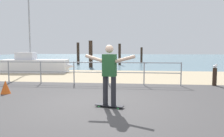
{
  "coord_description": "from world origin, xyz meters",
  "views": [
    {
      "loc": [
        1.03,
        -5.89,
        1.62
      ],
      "look_at": [
        0.16,
        2.0,
        0.9
      ],
      "focal_mm": 34.43,
      "sensor_mm": 36.0,
      "label": 1
    }
  ],
  "objects_px": {
    "bollard_short": "(215,77)",
    "seagull": "(215,66)",
    "sailboat": "(37,65)",
    "skateboarder": "(109,71)",
    "skateboard": "(109,106)",
    "traffic_cone": "(6,87)"
  },
  "relations": [
    {
      "from": "skateboard",
      "to": "traffic_cone",
      "type": "distance_m",
      "value": 4.19
    },
    {
      "from": "seagull",
      "to": "skateboarder",
      "type": "bearing_deg",
      "value": -136.0
    },
    {
      "from": "sailboat",
      "to": "skateboarder",
      "type": "distance_m",
      "value": 10.24
    },
    {
      "from": "skateboarder",
      "to": "seagull",
      "type": "xyz_separation_m",
      "value": [
        4.17,
        4.03,
        -0.15
      ]
    },
    {
      "from": "bollard_short",
      "to": "seagull",
      "type": "relative_size",
      "value": 1.87
    },
    {
      "from": "seagull",
      "to": "sailboat",
      "type": "bearing_deg",
      "value": 157.3
    },
    {
      "from": "skateboarder",
      "to": "seagull",
      "type": "height_order",
      "value": "skateboarder"
    },
    {
      "from": "bollard_short",
      "to": "seagull",
      "type": "distance_m",
      "value": 0.47
    },
    {
      "from": "skateboarder",
      "to": "sailboat",
      "type": "bearing_deg",
      "value": 125.92
    },
    {
      "from": "skateboarder",
      "to": "skateboard",
      "type": "bearing_deg",
      "value": -14.04
    },
    {
      "from": "skateboard",
      "to": "traffic_cone",
      "type": "relative_size",
      "value": 1.65
    },
    {
      "from": "skateboard",
      "to": "sailboat",
      "type": "bearing_deg",
      "value": 125.92
    },
    {
      "from": "sailboat",
      "to": "skateboard",
      "type": "xyz_separation_m",
      "value": [
        6.0,
        -8.29,
        -0.45
      ]
    },
    {
      "from": "sailboat",
      "to": "skateboard",
      "type": "bearing_deg",
      "value": -54.08
    },
    {
      "from": "sailboat",
      "to": "bollard_short",
      "type": "distance_m",
      "value": 11.03
    },
    {
      "from": "skateboard",
      "to": "bollard_short",
      "type": "bearing_deg",
      "value": 43.97
    },
    {
      "from": "skateboarder",
      "to": "traffic_cone",
      "type": "xyz_separation_m",
      "value": [
        -3.94,
        1.41,
        -0.77
      ]
    },
    {
      "from": "bollard_short",
      "to": "seagull",
      "type": "height_order",
      "value": "seagull"
    },
    {
      "from": "bollard_short",
      "to": "skateboarder",
      "type": "bearing_deg",
      "value": -136.03
    },
    {
      "from": "skateboard",
      "to": "skateboarder",
      "type": "height_order",
      "value": "skateboarder"
    },
    {
      "from": "skateboard",
      "to": "skateboarder",
      "type": "distance_m",
      "value": 0.95
    },
    {
      "from": "skateboard",
      "to": "bollard_short",
      "type": "relative_size",
      "value": 1.04
    }
  ]
}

